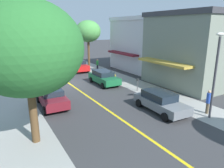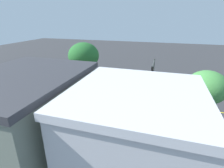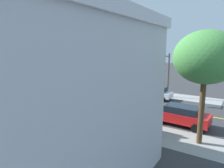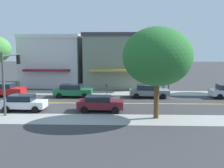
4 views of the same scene
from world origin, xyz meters
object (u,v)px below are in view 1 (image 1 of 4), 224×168
green_sedan_left_curb (104,77)px  fire_hydrant (115,78)px  red_sedan_left_curb (78,65)px  maroon_sedan_right_curb (52,97)px  white_sedan_right_curb (34,78)px  traffic_light_mast (24,51)px  pedestrian_green_shirt (97,64)px  street_tree_left_far (88,31)px  grey_sedan_left_curb (160,101)px  street_lamp (216,66)px  street_tree_left_near (26,49)px  pedestrian_blue_shirt (208,101)px  parking_meter (137,83)px

green_sedan_left_curb → fire_hydrant: bearing=107.9°
red_sedan_left_curb → maroon_sedan_right_curb: 14.06m
white_sedan_right_curb → traffic_light_mast: bearing=-146.1°
pedestrian_green_shirt → street_tree_left_far: bearing=118.8°
red_sedan_left_curb → grey_sedan_left_curb: bearing=2.4°
traffic_light_mast → maroon_sedan_right_curb: traffic_light_mast is taller
street_lamp → grey_sedan_left_curb: size_ratio=1.27×
red_sedan_left_curb → pedestrian_green_shirt: (-2.82, 0.67, 0.01)m
maroon_sedan_right_curb → street_tree_left_far: bearing=147.9°
fire_hydrant → street_lamp: size_ratio=0.14×
traffic_light_mast → green_sedan_left_curb: traffic_light_mast is taller
street_lamp → white_sedan_right_curb: 18.04m
street_lamp → street_tree_left_near: bearing=-14.5°
maroon_sedan_right_curb → pedestrian_green_shirt: size_ratio=2.73×
white_sedan_right_curb → green_sedan_left_curb: bearing=64.9°
white_sedan_right_curb → street_lamp: bearing=32.9°
grey_sedan_left_curb → maroon_sedan_right_curb: bearing=-125.2°
street_tree_left_far → maroon_sedan_right_curb: 17.81m
street_tree_left_far → red_sedan_left_curb: (2.63, 1.99, -4.75)m
grey_sedan_left_curb → pedestrian_green_shirt: pedestrian_green_shirt is taller
street_lamp → pedestrian_green_shirt: size_ratio=3.74×
traffic_light_mast → red_sedan_left_curb: 9.08m
street_tree_left_near → street_lamp: (-11.42, 2.95, -1.52)m
fire_hydrant → traffic_light_mast: 10.55m
traffic_light_mast → white_sedan_right_curb: 3.19m
pedestrian_blue_shirt → pedestrian_green_shirt: pedestrian_blue_shirt is taller
traffic_light_mast → maroon_sedan_right_curb: 8.82m
traffic_light_mast → green_sedan_left_curb: 9.18m
street_tree_left_near → street_lamp: street_tree_left_near is taller
traffic_light_mast → green_sedan_left_curb: bearing=-30.8°
street_tree_left_near → traffic_light_mast: 13.42m
red_sedan_left_curb → grey_sedan_left_curb: size_ratio=1.02×
maroon_sedan_right_curb → white_sedan_right_curb: 7.32m
street_tree_left_near → maroon_sedan_right_curb: bearing=-114.3°
street_lamp → red_sedan_left_curb: size_ratio=1.25×
street_tree_left_near → pedestrian_blue_shirt: bearing=168.6°
street_tree_left_far → pedestrian_blue_shirt: (-0.00, 21.54, -4.59)m
traffic_light_mast → street_tree_left_far: bearing=29.9°
grey_sedan_left_curb → red_sedan_left_curb: bearing=-178.5°
maroon_sedan_right_curb → parking_meter: bearing=91.2°
pedestrian_blue_shirt → grey_sedan_left_curb: bearing=-20.2°
red_sedan_left_curb → green_sedan_left_curb: (0.18, 8.36, -0.03)m
traffic_light_mast → street_lamp: bearing=-58.8°
red_sedan_left_curb → street_lamp: bearing=8.9°
street_tree_left_far → pedestrian_blue_shirt: size_ratio=3.97×
green_sedan_left_curb → street_tree_left_far: bearing=165.4°
street_tree_left_near → pedestrian_green_shirt: size_ratio=4.85×
grey_sedan_left_curb → white_sedan_right_curb: size_ratio=1.12×
street_tree_left_near → pedestrian_blue_shirt: (-11.90, 2.39, -4.26)m
street_lamp → grey_sedan_left_curb: bearing=-50.1°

